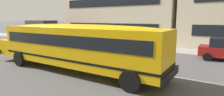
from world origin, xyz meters
The scene contains 5 objects.
ground_plane centered at (0.00, 0.00, 0.00)m, with size 400.00×400.00×0.00m, color #4C4C4F.
sidewalk_far centered at (0.00, 8.41, 0.01)m, with size 120.00×3.00×0.01m, color gray.
lane_centreline centered at (0.00, 0.00, 0.00)m, with size 110.00×0.16×0.01m, color silver.
school_bus centered at (-1.06, -1.92, 1.63)m, with size 12.31×2.92×2.74m.
box_truck centered at (-14.33, 5.95, 1.54)m, with size 6.09×2.57×2.82m.
Camera 1 is at (6.42, -9.41, 3.04)m, focal length 28.69 mm.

